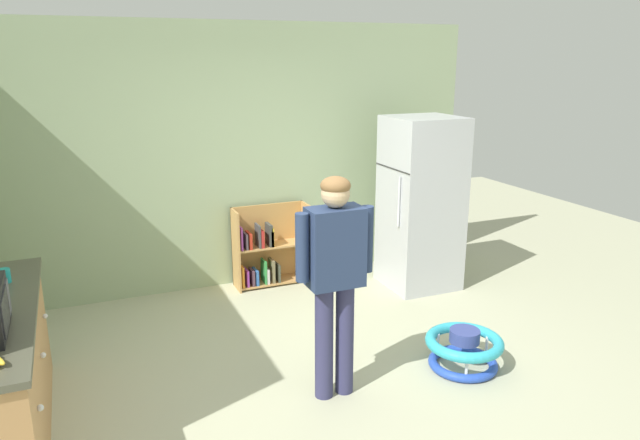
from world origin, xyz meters
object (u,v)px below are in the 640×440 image
object	(u,v)px
bookshelf	(267,251)
teal_cup	(4,276)
standing_person	(335,269)
baby_walker	(464,349)
refrigerator	(421,203)

from	to	relation	value
bookshelf	teal_cup	xyz separation A→B (m)	(-2.31, -1.48, 0.58)
standing_person	baby_walker	world-z (taller)	standing_person
standing_person	teal_cup	world-z (taller)	standing_person
bookshelf	baby_walker	distance (m)	2.47
standing_person	refrigerator	bearing A→B (deg)	43.31
refrigerator	bookshelf	size ratio (longest dim) A/B	2.09
bookshelf	standing_person	world-z (taller)	standing_person
teal_cup	bookshelf	bearing A→B (deg)	32.69
bookshelf	baby_walker	bearing A→B (deg)	-69.70
bookshelf	refrigerator	bearing A→B (deg)	-23.71
baby_walker	teal_cup	world-z (taller)	teal_cup
refrigerator	baby_walker	world-z (taller)	refrigerator
teal_cup	baby_walker	bearing A→B (deg)	-14.60
bookshelf	baby_walker	xyz separation A→B (m)	(0.85, -2.31, -0.21)
refrigerator	standing_person	size ratio (longest dim) A/B	1.11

